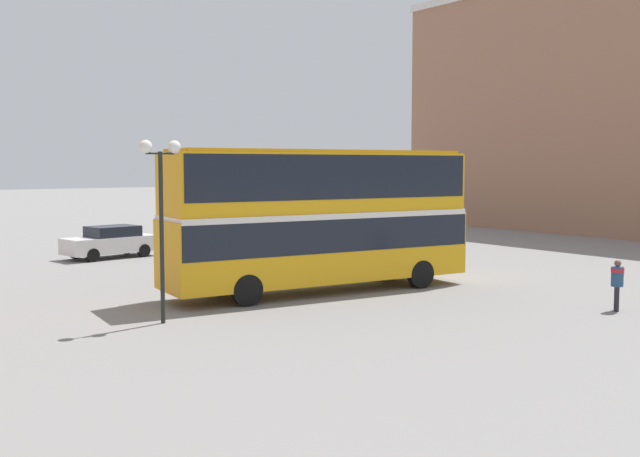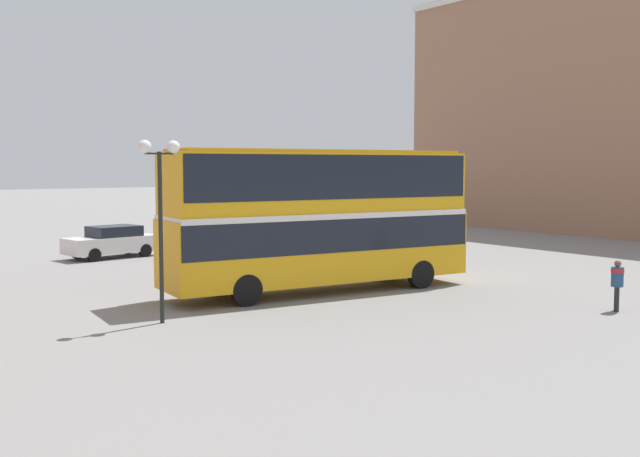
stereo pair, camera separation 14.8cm
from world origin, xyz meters
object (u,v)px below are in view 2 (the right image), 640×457
(pedestrian_foreground, at_px, (617,280))
(parked_car_kerb_near, at_px, (112,242))
(street_lamp_twin_globe, at_px, (160,184))
(double_decker_bus, at_px, (320,211))
(parked_car_kerb_far, at_px, (233,229))

(pedestrian_foreground, relative_size, parked_car_kerb_near, 0.34)
(street_lamp_twin_globe, bearing_deg, double_decker_bus, 13.89)
(pedestrian_foreground, bearing_deg, street_lamp_twin_globe, 27.01)
(double_decker_bus, xyz_separation_m, pedestrian_foreground, (5.26, -8.03, -1.86))
(parked_car_kerb_near, bearing_deg, pedestrian_foreground, 100.83)
(pedestrian_foreground, bearing_deg, parked_car_kerb_far, -35.36)
(double_decker_bus, bearing_deg, pedestrian_foreground, -51.27)
(parked_car_kerb_far, bearing_deg, street_lamp_twin_globe, -118.85)
(parked_car_kerb_far, xyz_separation_m, street_lamp_twin_globe, (-12.17, -17.97, 3.11))
(parked_car_kerb_near, bearing_deg, street_lamp_twin_globe, 66.04)
(pedestrian_foreground, height_order, parked_car_kerb_near, pedestrian_foreground)
(pedestrian_foreground, distance_m, street_lamp_twin_globe, 13.79)
(parked_car_kerb_far, bearing_deg, pedestrian_foreground, -85.50)
(parked_car_kerb_far, bearing_deg, double_decker_bus, -103.61)
(parked_car_kerb_far, bearing_deg, parked_car_kerb_near, -155.95)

